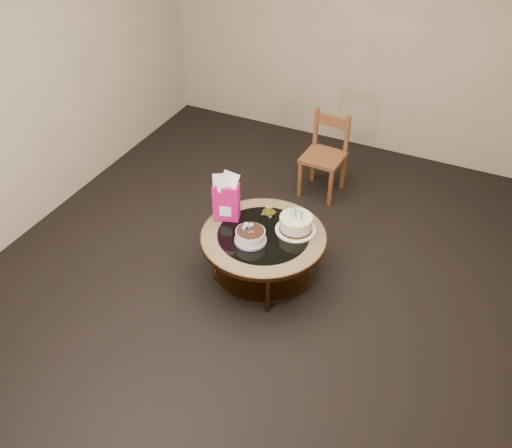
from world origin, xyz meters
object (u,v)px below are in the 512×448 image
at_px(cream_cake, 296,224).
at_px(gift_bag, 226,197).
at_px(dining_chair, 325,155).
at_px(coffee_table, 263,242).
at_px(decorated_cake, 250,236).

bearing_deg(cream_cake, gift_bag, -156.44).
bearing_deg(gift_bag, dining_chair, 58.25).
relative_size(cream_cake, dining_chair, 0.40).
height_order(coffee_table, cream_cake, cream_cake).
bearing_deg(cream_cake, coffee_table, -128.59).
height_order(cream_cake, gift_bag, gift_bag).
bearing_deg(cream_cake, decorated_cake, -119.06).
relative_size(decorated_cake, dining_chair, 0.31).
distance_m(cream_cake, dining_chair, 1.29).
relative_size(decorated_cake, gift_bag, 0.61).
relative_size(coffee_table, gift_bag, 2.45).
height_order(decorated_cake, gift_bag, gift_bag).
bearing_deg(dining_chair, coffee_table, -87.12).
height_order(coffee_table, dining_chair, dining_chair).
xyz_separation_m(cream_cake, dining_chair, (-0.21, 1.27, -0.10)).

